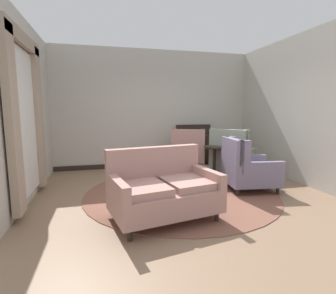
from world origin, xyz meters
TOP-DOWN VIEW (x-y plane):
  - ground at (0.00, 0.00)m, footprint 7.59×7.59m
  - wall_back at (0.00, 2.71)m, footprint 5.38×0.08m
  - wall_left at (-2.61, 0.81)m, footprint 0.08×3.79m
  - wall_right at (2.61, 0.81)m, footprint 0.08×3.79m
  - baseboard_back at (0.00, 2.65)m, footprint 5.22×0.03m
  - area_rug at (0.00, 0.30)m, footprint 3.47×3.47m
  - window_with_curtains at (-2.51, 0.41)m, footprint 0.12×1.79m
  - coffee_table at (0.13, 0.43)m, footprint 0.92×0.92m
  - porcelain_vase at (0.19, 0.39)m, footprint 0.18×0.18m
  - settee at (-0.57, -0.72)m, footprint 1.57×1.14m
  - armchair_beside_settee at (0.63, 1.74)m, footprint 1.02×1.04m
  - armchair_back_corner at (1.24, 0.16)m, footprint 1.00×0.90m
  - armchair_foreground_right at (1.44, 1.14)m, footprint 1.14×1.14m
  - side_table at (0.98, 1.03)m, footprint 0.46×0.46m
  - sideboard at (1.05, 2.42)m, footprint 0.98×0.38m

SIDE VIEW (x-z plane):
  - ground at x=0.00m, z-range 0.00..0.00m
  - area_rug at x=0.00m, z-range 0.00..0.01m
  - baseboard_back at x=0.00m, z-range 0.00..0.12m
  - coffee_table at x=0.13m, z-range 0.15..0.61m
  - settee at x=-0.57m, z-range -0.08..0.89m
  - armchair_back_corner at x=1.24m, z-range -0.08..0.91m
  - side_table at x=0.98m, z-range 0.07..0.80m
  - armchair_beside_settee at x=0.63m, z-range -0.08..0.99m
  - armchair_foreground_right at x=1.44m, z-range -0.09..1.01m
  - sideboard at x=1.05m, z-range -0.07..1.04m
  - porcelain_vase at x=0.19m, z-range 0.44..0.78m
  - window_with_curtains at x=-2.51m, z-range 0.17..2.75m
  - wall_back at x=0.00m, z-range 0.00..3.05m
  - wall_left at x=-2.61m, z-range 0.00..3.05m
  - wall_right at x=2.61m, z-range 0.00..3.05m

